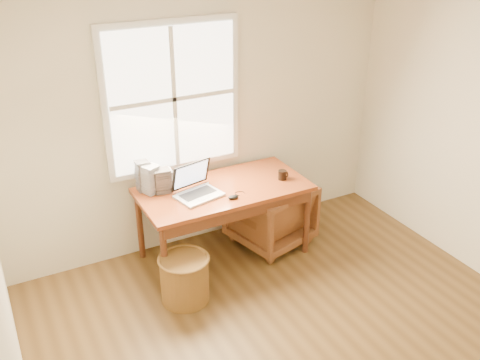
% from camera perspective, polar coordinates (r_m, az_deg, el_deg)
% --- Properties ---
extents(room_shell, '(4.04, 4.54, 2.64)m').
position_cam_1_polar(room_shell, '(3.52, 9.58, -3.37)').
color(room_shell, brown).
rests_on(room_shell, ground).
extents(desk, '(1.60, 0.80, 0.04)m').
position_cam_1_polar(desk, '(5.04, -1.78, -0.99)').
color(desk, brown).
rests_on(desk, room_shell).
extents(armchair, '(0.86, 0.88, 0.66)m').
position_cam_1_polar(armchair, '(5.45, 3.22, -3.55)').
color(armchair, brown).
rests_on(armchair, room_shell).
extents(wicker_stool, '(0.54, 0.54, 0.42)m').
position_cam_1_polar(wicker_stool, '(4.75, -5.92, -10.47)').
color(wicker_stool, brown).
rests_on(wicker_stool, room_shell).
extents(laptop, '(0.54, 0.55, 0.33)m').
position_cam_1_polar(laptop, '(4.80, -4.44, -0.04)').
color(laptop, silver).
rests_on(laptop, desk).
extents(mouse, '(0.10, 0.07, 0.03)m').
position_cam_1_polar(mouse, '(4.82, -0.72, -1.85)').
color(mouse, black).
rests_on(mouse, desk).
extents(coffee_mug, '(0.09, 0.09, 0.09)m').
position_cam_1_polar(coffee_mug, '(5.18, 4.54, 0.54)').
color(coffee_mug, black).
rests_on(coffee_mug, desk).
extents(cd_stack_a, '(0.17, 0.17, 0.27)m').
position_cam_1_polar(cd_stack_a, '(4.95, -9.48, 0.07)').
color(cd_stack_a, silver).
rests_on(cd_stack_a, desk).
extents(cd_stack_b, '(0.16, 0.15, 0.23)m').
position_cam_1_polar(cd_stack_b, '(4.95, -8.28, -0.06)').
color(cd_stack_b, '#26272B').
rests_on(cd_stack_b, desk).
extents(cd_stack_c, '(0.13, 0.11, 0.29)m').
position_cam_1_polar(cd_stack_c, '(5.00, -10.25, 0.43)').
color(cd_stack_c, '#9495A0').
rests_on(cd_stack_c, desk).
extents(cd_stack_d, '(0.17, 0.15, 0.18)m').
position_cam_1_polar(cd_stack_d, '(5.04, -8.08, 0.13)').
color(cd_stack_d, silver).
rests_on(cd_stack_d, desk).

